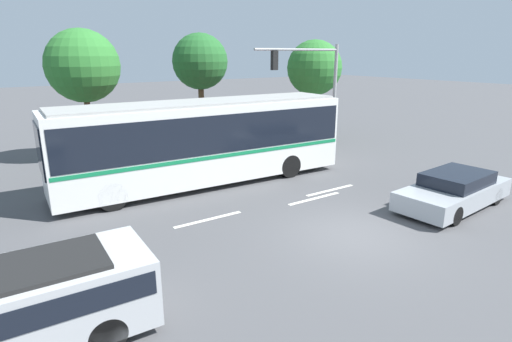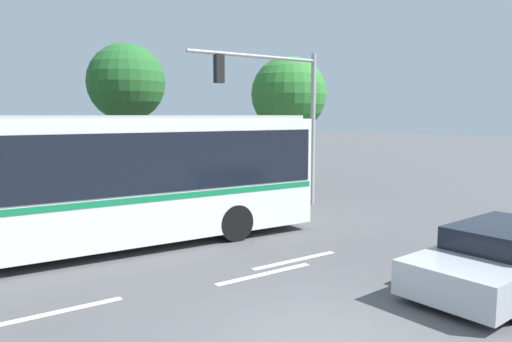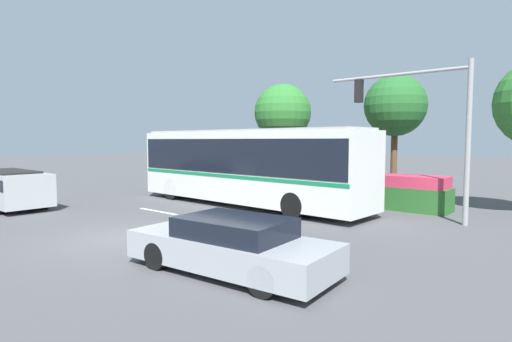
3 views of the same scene
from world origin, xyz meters
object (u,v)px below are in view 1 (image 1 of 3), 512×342
Objects in this scene: traffic_light_pole at (316,81)px; street_tree_right at (314,68)px; street_tree_centre at (200,62)px; city_bus at (205,138)px; suv_left_lane at (1,308)px; sedan_foreground at (454,190)px; street_tree_left at (83,66)px.

street_tree_right is at bearing -130.57° from traffic_light_pole.
street_tree_centre is (-3.57, 6.11, 0.90)m from traffic_light_pole.
suv_left_lane is (-7.55, -7.06, -0.98)m from city_bus.
street_tree_left reaches higher than sedan_foreground.
street_tree_left is at bearing -62.14° from sedan_foreground.
traffic_light_pole is 7.13m from street_tree_centre.
suv_left_lane is at bearing 30.28° from traffic_light_pole.
traffic_light_pole is 0.89× the size of street_tree_centre.
traffic_light_pole is (7.27, 1.59, 1.89)m from city_bus.
street_tree_right reaches higher than traffic_light_pole.
street_tree_centre is 7.13m from street_tree_right.
city_bus is 10.38m from suv_left_lane.
traffic_light_pole is at bearing -165.49° from city_bus.
city_bus is at bearing 12.31° from traffic_light_pole.
street_tree_right is at bearing -151.12° from city_bus.
street_tree_centre reaches higher than traffic_light_pole.
city_bus reaches higher than sedan_foreground.
traffic_light_pole reaches higher than sedan_foreground.
street_tree_right is (13.35, -1.56, -0.29)m from street_tree_left.
traffic_light_pole reaches higher than city_bus.
traffic_light_pole is 4.80m from street_tree_right.
street_tree_centre reaches higher than street_tree_left.
street_tree_right is at bearing -114.15° from sedan_foreground.
street_tree_left is at bearing 173.34° from street_tree_right.
street_tree_right is (17.93, 12.28, 3.37)m from suv_left_lane.
traffic_light_pole is 0.89× the size of street_tree_left.
sedan_foreground is 0.82× the size of street_tree_right.
sedan_foreground is 17.10m from street_tree_left.
street_tree_left is at bearing -106.70° from suv_left_lane.
city_bus is at bearing -55.27° from sedan_foreground.
suv_left_lane is at bearing 45.30° from city_bus.
street_tree_left is 13.45m from street_tree_right.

